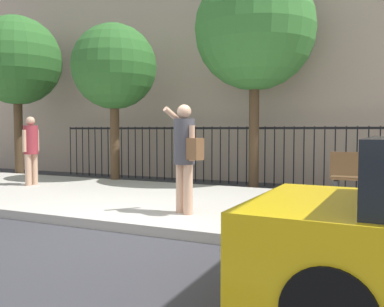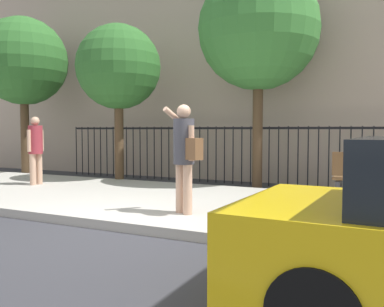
{
  "view_description": "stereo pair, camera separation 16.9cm",
  "coord_description": "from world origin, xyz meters",
  "px_view_note": "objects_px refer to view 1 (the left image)",
  "views": [
    {
      "loc": [
        3.51,
        -5.02,
        1.51
      ],
      "look_at": [
        0.6,
        1.3,
        1.11
      ],
      "focal_mm": 38.93,
      "sensor_mm": 36.0,
      "label": 1
    },
    {
      "loc": [
        3.67,
        -4.95,
        1.51
      ],
      "look_at": [
        0.6,
        1.3,
        1.11
      ],
      "focal_mm": 38.93,
      "sensor_mm": 36.0,
      "label": 2
    }
  ],
  "objects_px": {
    "pedestrian_walking": "(31,146)",
    "street_tree_mid": "(114,67)",
    "street_tree_far": "(255,30)",
    "street_tree_near": "(17,61)",
    "street_bench": "(377,177)",
    "pedestrian_on_phone": "(185,150)"
  },
  "relations": [
    {
      "from": "pedestrian_walking",
      "to": "street_tree_mid",
      "type": "xyz_separation_m",
      "value": [
        1.15,
        1.87,
        2.08
      ]
    },
    {
      "from": "street_tree_far",
      "to": "street_tree_near",
      "type": "bearing_deg",
      "value": -175.84
    },
    {
      "from": "street_tree_near",
      "to": "street_tree_far",
      "type": "xyz_separation_m",
      "value": [
        7.49,
        0.54,
        0.33
      ]
    },
    {
      "from": "pedestrian_walking",
      "to": "street_tree_near",
      "type": "xyz_separation_m",
      "value": [
        -2.64,
        2.06,
        2.53
      ]
    },
    {
      "from": "street_bench",
      "to": "street_tree_mid",
      "type": "xyz_separation_m",
      "value": [
        -6.57,
        1.18,
        2.54
      ]
    },
    {
      "from": "street_bench",
      "to": "street_tree_near",
      "type": "relative_size",
      "value": 0.32
    },
    {
      "from": "pedestrian_walking",
      "to": "street_bench",
      "type": "xyz_separation_m",
      "value": [
        7.72,
        0.69,
        -0.46
      ]
    },
    {
      "from": "pedestrian_on_phone",
      "to": "street_tree_mid",
      "type": "relative_size",
      "value": 0.4
    },
    {
      "from": "pedestrian_on_phone",
      "to": "street_tree_mid",
      "type": "xyz_separation_m",
      "value": [
        -3.78,
        3.42,
        2.01
      ]
    },
    {
      "from": "pedestrian_walking",
      "to": "street_tree_far",
      "type": "xyz_separation_m",
      "value": [
        4.85,
        2.6,
        2.86
      ]
    },
    {
      "from": "street_bench",
      "to": "street_tree_near",
      "type": "height_order",
      "value": "street_tree_near"
    },
    {
      "from": "pedestrian_on_phone",
      "to": "street_bench",
      "type": "height_order",
      "value": "pedestrian_on_phone"
    },
    {
      "from": "pedestrian_walking",
      "to": "street_bench",
      "type": "relative_size",
      "value": 1.05
    },
    {
      "from": "street_tree_mid",
      "to": "street_bench",
      "type": "bearing_deg",
      "value": -10.22
    },
    {
      "from": "street_tree_mid",
      "to": "street_tree_near",
      "type": "bearing_deg",
      "value": 177.19
    },
    {
      "from": "pedestrian_on_phone",
      "to": "street_bench",
      "type": "distance_m",
      "value": 3.62
    },
    {
      "from": "pedestrian_walking",
      "to": "street_tree_far",
      "type": "bearing_deg",
      "value": 28.19
    },
    {
      "from": "street_tree_near",
      "to": "street_tree_far",
      "type": "height_order",
      "value": "street_tree_far"
    },
    {
      "from": "pedestrian_walking",
      "to": "street_tree_mid",
      "type": "bearing_deg",
      "value": 58.43
    },
    {
      "from": "street_bench",
      "to": "street_tree_far",
      "type": "xyz_separation_m",
      "value": [
        -2.87,
        1.91,
        3.32
      ]
    },
    {
      "from": "pedestrian_on_phone",
      "to": "pedestrian_walking",
      "type": "xyz_separation_m",
      "value": [
        -4.93,
        1.55,
        -0.07
      ]
    },
    {
      "from": "street_tree_mid",
      "to": "street_tree_far",
      "type": "bearing_deg",
      "value": 11.16
    }
  ]
}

